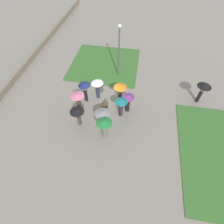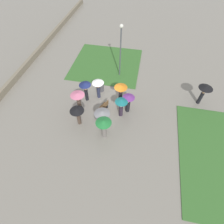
# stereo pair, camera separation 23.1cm
# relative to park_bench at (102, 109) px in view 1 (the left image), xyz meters

# --- Properties ---
(ground_plane) EXTENTS (90.00, 90.00, 0.00)m
(ground_plane) POSITION_rel_park_bench_xyz_m (-1.29, -0.08, -0.46)
(ground_plane) COLOR gray
(lawn_patch_near) EXTENTS (6.92, 7.15, 0.06)m
(lawn_patch_near) POSITION_rel_park_bench_xyz_m (-6.80, -1.15, -0.43)
(lawn_patch_near) COLOR #386B2D
(lawn_patch_near) RESTS_ON ground_plane
(parapet_wall) EXTENTS (45.00, 0.35, 0.61)m
(parapet_wall) POSITION_rel_park_bench_xyz_m (-1.29, -9.36, -0.16)
(parapet_wall) COLOR gray
(parapet_wall) RESTS_ON ground_plane
(park_bench) EXTENTS (1.56, 0.94, 0.90)m
(park_bench) POSITION_rel_park_bench_xyz_m (0.00, 0.00, 0.00)
(park_bench) COLOR brown
(park_bench) RESTS_ON ground_plane
(lamp_post) EXTENTS (0.32, 0.32, 5.11)m
(lamp_post) POSITION_rel_park_bench_xyz_m (-5.17, 0.57, 2.76)
(lamp_post) COLOR #474C51
(lamp_post) RESTS_ON ground_plane
(trash_bin) EXTENTS (0.54, 0.54, 0.83)m
(trash_bin) POSITION_rel_park_bench_xyz_m (-2.55, -0.70, -0.04)
(trash_bin) COLOR #4C4C51
(trash_bin) RESTS_ON ground_plane
(crowd_person_black) EXTENTS (1.08, 1.08, 1.77)m
(crowd_person_black) POSITION_rel_park_bench_xyz_m (1.47, -1.50, 0.93)
(crowd_person_black) COLOR #47382D
(crowd_person_black) RESTS_ON ground_plane
(crowd_person_purple) EXTENTS (0.97, 0.97, 1.78)m
(crowd_person_purple) POSITION_rel_park_bench_xyz_m (-0.60, 2.04, 0.75)
(crowd_person_purple) COLOR black
(crowd_person_purple) RESTS_ON ground_plane
(crowd_person_navy) EXTENTS (1.00, 1.00, 1.96)m
(crowd_person_navy) POSITION_rel_park_bench_xyz_m (-1.17, -1.68, 1.01)
(crowd_person_navy) COLOR black
(crowd_person_navy) RESTS_ON ground_plane
(crowd_person_grey) EXTENTS (1.19, 1.19, 1.80)m
(crowd_person_grey) POSITION_rel_park_bench_xyz_m (1.37, 0.38, 0.94)
(crowd_person_grey) COLOR #47382D
(crowd_person_grey) RESTS_ON ground_plane
(crowd_person_pink) EXTENTS (1.12, 1.12, 1.93)m
(crowd_person_pink) POSITION_rel_park_bench_xyz_m (0.09, -1.90, 0.94)
(crowd_person_pink) COLOR #47382D
(crowd_person_pink) RESTS_ON ground_plane
(crowd_person_orange) EXTENTS (1.09, 1.09, 1.92)m
(crowd_person_orange) POSITION_rel_park_bench_xyz_m (-1.49, 1.27, 0.97)
(crowd_person_orange) COLOR black
(crowd_person_orange) RESTS_ON ground_plane
(crowd_person_teal) EXTENTS (1.00, 1.00, 1.86)m
(crowd_person_teal) POSITION_rel_park_bench_xyz_m (-0.01, 1.57, 0.91)
(crowd_person_teal) COLOR #2D2333
(crowd_person_teal) RESTS_ON ground_plane
(crowd_person_green) EXTENTS (1.13, 1.13, 1.90)m
(crowd_person_green) POSITION_rel_park_bench_xyz_m (2.23, 0.69, 0.94)
(crowd_person_green) COLOR slate
(crowd_person_green) RESTS_ON ground_plane
(crowd_person_white) EXTENTS (1.03, 1.03, 1.93)m
(crowd_person_white) POSITION_rel_park_bench_xyz_m (-1.69, -0.72, 1.02)
(crowd_person_white) COLOR #282D47
(crowd_person_white) RESTS_ON ground_plane
(lone_walker_mid_plaza) EXTENTS (1.14, 1.14, 1.96)m
(lone_walker_mid_plaza) POSITION_rel_park_bench_xyz_m (-2.72, 8.02, 1.06)
(lone_walker_mid_plaza) COLOR black
(lone_walker_mid_plaza) RESTS_ON ground_plane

